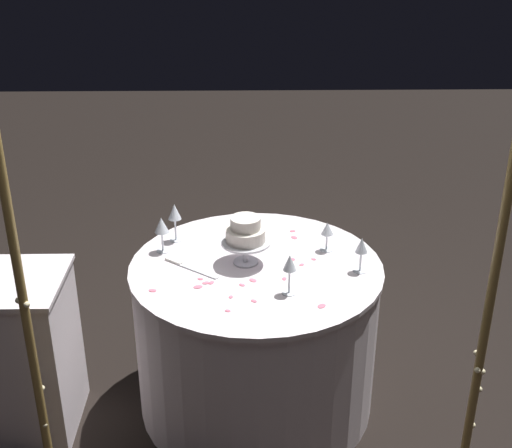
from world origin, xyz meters
TOP-DOWN VIEW (x-y plane):
  - ground_plane at (0.00, 0.00)m, footprint 12.00×12.00m
  - decorative_arch at (-0.00, 0.46)m, footprint 1.80×0.06m
  - main_table at (0.00, 0.00)m, footprint 1.12×1.12m
  - side_table at (1.04, 0.14)m, footprint 0.46×0.46m
  - tiered_cake at (0.05, -0.03)m, footprint 0.22×0.22m
  - wine_glass_0 at (-0.45, 0.06)m, footprint 0.06×0.06m
  - wine_glass_1 at (0.42, -0.14)m, footprint 0.06×0.06m
  - wine_glass_2 at (-0.33, -0.14)m, footprint 0.06×0.06m
  - wine_glass_3 at (0.37, -0.26)m, footprint 0.06×0.06m
  - wine_glass_4 at (-0.13, 0.24)m, footprint 0.06×0.06m
  - cake_knife at (0.30, 0.01)m, footprint 0.25×0.20m
  - rose_petal_0 at (0.25, 0.18)m, footprint 0.04×0.04m
  - rose_petal_1 at (0.01, 0.30)m, footprint 0.03×0.03m
  - rose_petal_2 at (0.43, 0.21)m, footprint 0.04×0.03m
  - rose_petal_3 at (0.01, 0.13)m, footprint 0.05×0.04m
  - rose_petal_4 at (0.06, 0.17)m, footprint 0.03×0.03m
  - rose_petal_5 at (-0.20, 0.00)m, footprint 0.03×0.03m
  - rose_petal_6 at (0.21, 0.15)m, footprint 0.04×0.03m
  - rose_petal_7 at (-0.18, -0.34)m, footprint 0.03×0.03m
  - rose_petal_8 at (0.11, 0.27)m, footprint 0.02×0.03m
  - rose_petal_9 at (-0.19, -0.27)m, footprint 0.04×0.04m
  - rose_petal_10 at (-0.26, -0.05)m, footprint 0.03×0.03m
  - rose_petal_11 at (0.24, 0.12)m, footprint 0.03×0.03m
  - rose_petal_12 at (-0.17, -0.05)m, footprint 0.03×0.03m
  - rose_petal_13 at (-0.12, 0.12)m, footprint 0.02×0.03m
  - rose_petal_14 at (-0.48, -0.12)m, footprint 0.02×0.03m
  - rose_petal_15 at (0.19, 0.15)m, footprint 0.03×0.04m
  - rose_petal_16 at (-0.25, 0.34)m, footprint 0.05×0.05m
  - rose_petal_17 at (0.07, -0.23)m, footprint 0.03×0.03m
  - rose_petal_18 at (0.12, 0.37)m, footprint 0.03×0.02m

SIDE VIEW (x-z plane):
  - ground_plane at x=0.00m, z-range 0.00..0.00m
  - main_table at x=0.00m, z-range 0.00..0.74m
  - side_table at x=1.04m, z-range 0.00..0.76m
  - rose_petal_0 at x=0.25m, z-range 0.74..0.74m
  - rose_petal_1 at x=0.01m, z-range 0.74..0.74m
  - rose_petal_2 at x=0.43m, z-range 0.74..0.74m
  - rose_petal_3 at x=0.01m, z-range 0.74..0.74m
  - rose_petal_4 at x=0.06m, z-range 0.74..0.74m
  - rose_petal_5 at x=-0.20m, z-range 0.74..0.74m
  - rose_petal_6 at x=0.21m, z-range 0.74..0.74m
  - rose_petal_7 at x=-0.18m, z-range 0.74..0.74m
  - rose_petal_8 at x=0.11m, z-range 0.74..0.74m
  - rose_petal_9 at x=-0.19m, z-range 0.74..0.74m
  - rose_petal_10 at x=-0.26m, z-range 0.74..0.74m
  - rose_petal_11 at x=0.24m, z-range 0.74..0.74m
  - rose_petal_12 at x=-0.17m, z-range 0.74..0.74m
  - rose_petal_13 at x=-0.12m, z-range 0.74..0.74m
  - rose_petal_14 at x=-0.48m, z-range 0.74..0.74m
  - rose_petal_15 at x=0.19m, z-range 0.74..0.74m
  - rose_petal_16 at x=-0.25m, z-range 0.74..0.74m
  - rose_petal_17 at x=0.07m, z-range 0.74..0.74m
  - rose_petal_18 at x=0.12m, z-range 0.74..0.74m
  - cake_knife at x=0.30m, z-range 0.74..0.75m
  - wine_glass_2 at x=-0.33m, z-range 0.77..0.91m
  - wine_glass_0 at x=-0.45m, z-range 0.78..0.94m
  - wine_glass_1 at x=0.42m, z-range 0.78..0.95m
  - wine_glass_4 at x=-0.13m, z-range 0.78..0.96m
  - wine_glass_3 at x=0.37m, z-range 0.79..0.97m
  - tiered_cake at x=0.05m, z-range 0.77..0.99m
  - decorative_arch at x=0.00m, z-range 0.29..2.32m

